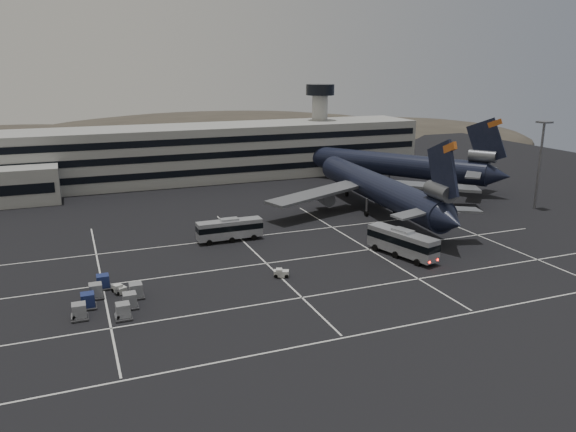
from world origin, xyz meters
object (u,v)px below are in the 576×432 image
object	(u,v)px
trijet_main	(379,188)
bus_near	(402,242)
bus_far	(230,229)
tug_a	(120,289)
uld_cluster	(108,298)

from	to	relation	value
trijet_main	bus_near	bearing A→B (deg)	-108.07
bus_far	trijet_main	bearing A→B (deg)	-78.94
bus_far	tug_a	world-z (taller)	bus_far
tug_a	trijet_main	bearing A→B (deg)	-0.74
bus_far	uld_cluster	world-z (taller)	bus_far
bus_near	uld_cluster	bearing A→B (deg)	167.63
trijet_main	bus_far	bearing A→B (deg)	-164.42
bus_near	tug_a	size ratio (longest dim) A/B	5.37
tug_a	bus_near	bearing A→B (deg)	-26.15
bus_near	trijet_main	bearing A→B (deg)	52.67
trijet_main	tug_a	size ratio (longest dim) A/B	23.77
trijet_main	uld_cluster	distance (m)	61.22
bus_near	tug_a	xyz separation A→B (m)	(-43.10, 1.21, -1.85)
trijet_main	bus_far	world-z (taller)	trijet_main
uld_cluster	tug_a	bearing A→B (deg)	63.02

